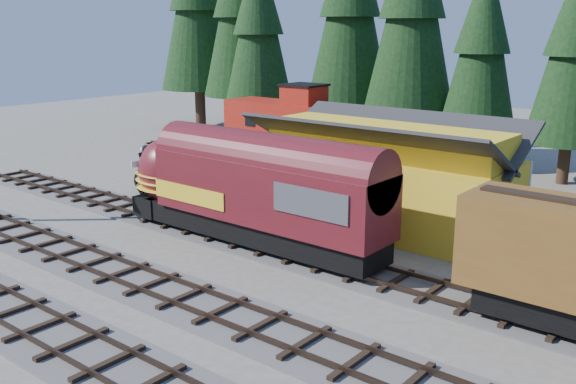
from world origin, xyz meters
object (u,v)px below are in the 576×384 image
Objects in this scene: depot at (384,164)px; locomotive at (243,193)px; pickup_truck_b at (213,170)px; pickup_truck_a at (194,180)px; caboose at (293,129)px.

depot is 7.33m from locomotive.
pickup_truck_a is at bearing -170.02° from pickup_truck_b.
locomotive is at bearing -141.32° from pickup_truck_b.
caboose is 10.12m from pickup_truck_a.
locomotive reaches higher than pickup_truck_a.
caboose reaches higher than pickup_truck_b.
caboose is (-11.69, 7.50, -0.35)m from depot.
depot reaches higher than locomotive.
pickup_truck_b is at bearing 179.08° from depot.
pickup_truck_b is (-1.17, 2.65, -0.00)m from pickup_truck_a.
locomotive is at bearing -59.11° from caboose.
pickup_truck_b is (-8.76, 6.69, -1.33)m from locomotive.
pickup_truck_a is (-7.59, 4.05, -1.33)m from locomotive.
depot is 1.96× the size of pickup_truck_b.
depot is 0.91× the size of locomotive.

